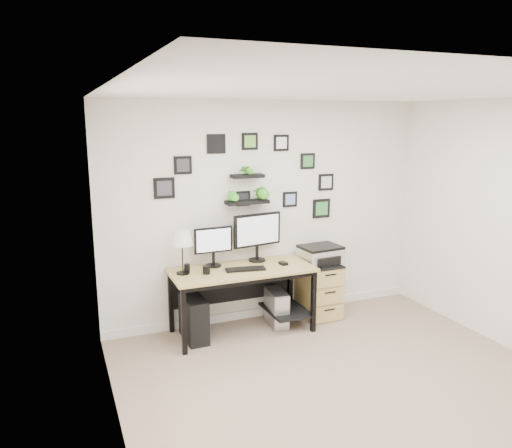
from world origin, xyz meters
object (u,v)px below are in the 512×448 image
printer (320,255)px  pc_tower_black (194,318)px  mug (206,270)px  file_cabinet (319,290)px  desk (244,278)px  monitor_right (257,233)px  table_lamp (182,239)px  monitor_left (213,244)px  pc_tower_grey (277,308)px

printer → pc_tower_black: bearing=-177.1°
mug → file_cabinet: mug is taller
mug → file_cabinet: (1.46, 0.13, -0.46)m
mug → pc_tower_black: 0.57m
pc_tower_black → file_cabinet: file_cabinet is taller
desk → mug: 0.49m
desk → monitor_right: bearing=36.9°
desk → table_lamp: 0.86m
monitor_right → monitor_left: bearing=-178.4°
desk → pc_tower_black: desk is taller
mug → file_cabinet: size_ratio=0.13×
mug → table_lamp: bearing=156.3°
pc_tower_black → printer: bearing=1.5°
table_lamp → pc_tower_black: size_ratio=0.99×
printer → desk: bearing=-176.5°
monitor_left → pc_tower_grey: size_ratio=1.03×
desk → pc_tower_grey: desk is taller
table_lamp → mug: (0.23, -0.10, -0.34)m
desk → pc_tower_grey: (0.41, -0.00, -0.42)m
monitor_left → printer: 1.34m
mug → file_cabinet: bearing=5.0°
monitor_left → pc_tower_grey: monitor_left is taller
monitor_left → mug: monitor_left is taller
table_lamp → printer: bearing=1.0°
desk → pc_tower_grey: size_ratio=3.64×
file_cabinet → desk: bearing=-176.7°
monitor_right → printer: (0.78, -0.12, -0.31)m
monitor_right → mug: monitor_right is taller
monitor_left → pc_tower_black: (-0.30, -0.19, -0.77)m
file_cabinet → pc_tower_black: bearing=-177.2°
file_cabinet → mug: bearing=-175.0°
printer → mug: bearing=-174.9°
monitor_right → printer: size_ratio=1.22×
desk → monitor_left: 0.52m
pc_tower_black → printer: size_ratio=0.97×
mug → pc_tower_grey: mug is taller
file_cabinet → printer: printer is taller
pc_tower_grey → printer: (0.61, 0.06, 0.57)m
desk → printer: size_ratio=3.19×
table_lamp → file_cabinet: bearing=0.9°
monitor_right → file_cabinet: (0.77, -0.12, -0.75)m
pc_tower_grey → printer: printer is taller
printer → monitor_left: bearing=175.6°
pc_tower_black → monitor_right: bearing=12.0°
desk → pc_tower_grey: 0.58m
mug → pc_tower_black: size_ratio=0.19×
desk → pc_tower_grey: bearing=-0.4°
printer → table_lamp: bearing=-179.0°
file_cabinet → printer: 0.44m
file_cabinet → monitor_left: bearing=175.4°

